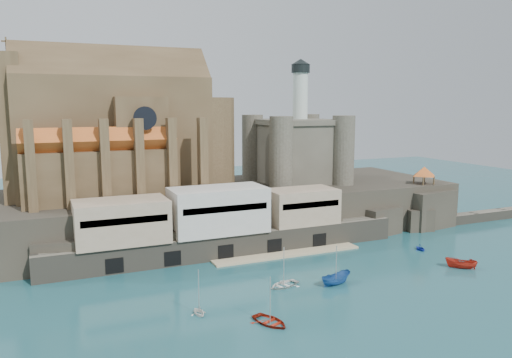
{
  "coord_description": "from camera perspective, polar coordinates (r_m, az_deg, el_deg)",
  "views": [
    {
      "loc": [
        -40.47,
        -64.34,
        28.68
      ],
      "look_at": [
        1.55,
        32.0,
        12.78
      ],
      "focal_mm": 35.0,
      "sensor_mm": 36.0,
      "label": 1
    }
  ],
  "objects": [
    {
      "name": "ground",
      "position": [
        81.24,
        8.23,
        -12.16
      ],
      "size": [
        300.0,
        300.0,
        0.0
      ],
      "primitive_type": "plane",
      "color": "#184850",
      "rests_on": "ground"
    },
    {
      "name": "promontory",
      "position": [
        113.76,
        -2.29,
        -3.46
      ],
      "size": [
        100.0,
        36.0,
        10.0
      ],
      "color": "black",
      "rests_on": "ground"
    },
    {
      "name": "quay",
      "position": [
        95.23,
        -4.35,
        -5.16
      ],
      "size": [
        70.0,
        12.0,
        13.05
      ],
      "color": "#5D584A",
      "rests_on": "ground"
    },
    {
      "name": "church",
      "position": [
        107.64,
        -14.84,
        4.83
      ],
      "size": [
        47.0,
        25.93,
        30.51
      ],
      "color": "#4B3923",
      "rests_on": "promontory"
    },
    {
      "name": "castle_keep",
      "position": [
        120.07,
        4.64,
        3.62
      ],
      "size": [
        21.2,
        21.2,
        29.3
      ],
      "color": "#474338",
      "rests_on": "promontory"
    },
    {
      "name": "rock_outcrop",
      "position": [
        124.67,
        18.52,
        -3.26
      ],
      "size": [
        14.5,
        10.5,
        8.7
      ],
      "color": "black",
      "rests_on": "ground"
    },
    {
      "name": "pavilion",
      "position": [
        123.36,
        18.66,
        0.72
      ],
      "size": [
        6.4,
        6.4,
        5.4
      ],
      "color": "#4B3923",
      "rests_on": "rock_outcrop"
    },
    {
      "name": "breakwater",
      "position": [
        141.29,
        26.22,
        -4.01
      ],
      "size": [
        40.0,
        3.0,
        2.4
      ],
      "primitive_type": "cube",
      "color": "#5D584A",
      "rests_on": "ground"
    },
    {
      "name": "boat_0",
      "position": [
        68.42,
        1.62,
        -16.18
      ],
      "size": [
        4.23,
        2.45,
        5.7
      ],
      "primitive_type": "imported",
      "rotation": [
        0.0,
        0.0,
        0.33
      ],
      "color": "maroon",
      "rests_on": "ground"
    },
    {
      "name": "boat_2",
      "position": [
        82.73,
        9.1,
        -11.79
      ],
      "size": [
        2.65,
        2.6,
        5.84
      ],
      "primitive_type": "imported",
      "rotation": [
        0.0,
        0.0,
        1.77
      ],
      "color": "#215298",
      "rests_on": "ground"
    },
    {
      "name": "boat_4",
      "position": [
        71.37,
        -6.52,
        -15.15
      ],
      "size": [
        2.75,
        1.87,
        2.99
      ],
      "primitive_type": "imported",
      "rotation": [
        0.0,
        0.0,
        3.26
      ],
      "color": "white",
      "rests_on": "ground"
    },
    {
      "name": "boat_5",
      "position": [
        96.28,
        22.36,
        -9.39
      ],
      "size": [
        2.89,
        2.89,
        5.37
      ],
      "primitive_type": "imported",
      "rotation": [
        0.0,
        0.0,
        3.98
      ],
      "color": "red",
      "rests_on": "ground"
    },
    {
      "name": "boat_6",
      "position": [
        81.04,
        3.18,
        -12.14
      ],
      "size": [
        2.25,
        4.07,
        5.48
      ],
      "primitive_type": "imported",
      "rotation": [
        0.0,
        0.0,
        5.02
      ],
      "color": "white",
      "rests_on": "ground"
    },
    {
      "name": "boat_7",
      "position": [
        104.8,
        18.25,
        -7.72
      ],
      "size": [
        2.62,
        1.8,
        2.84
      ],
      "primitive_type": "imported",
      "rotation": [
        0.0,
        0.0,
        6.15
      ],
      "color": "#13289C",
      "rests_on": "ground"
    }
  ]
}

